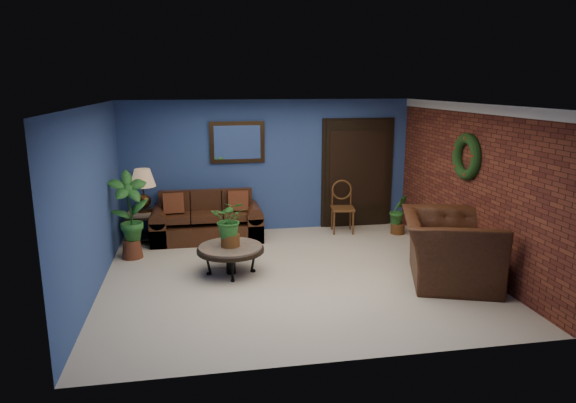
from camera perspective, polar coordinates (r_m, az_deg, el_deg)
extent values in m
plane|color=#BEB09D|center=(7.74, 0.60, -8.12)|extent=(5.50, 5.50, 0.00)
cube|color=navy|center=(9.81, -2.12, 3.96)|extent=(5.50, 0.04, 2.50)
cube|color=navy|center=(7.39, -20.83, 0.13)|extent=(0.04, 5.00, 2.50)
cube|color=maroon|center=(8.34, 19.54, 1.61)|extent=(0.04, 5.00, 2.50)
cube|color=silver|center=(7.22, 0.65, 10.72)|extent=(5.50, 5.00, 0.02)
cube|color=white|center=(8.19, 19.98, 9.73)|extent=(0.03, 5.00, 0.14)
cube|color=#3E2713|center=(9.64, -5.67, 6.57)|extent=(1.02, 0.06, 0.77)
cube|color=black|center=(10.20, 7.71, 3.06)|extent=(1.44, 0.06, 2.18)
torus|color=black|center=(8.28, 19.24, 4.73)|extent=(0.16, 0.72, 0.72)
cube|color=#442113|center=(9.46, -8.96, -3.28)|extent=(1.98, 0.86, 0.32)
cube|color=#442113|center=(9.68, -9.07, -1.08)|extent=(1.69, 0.23, 0.81)
cube|color=#442113|center=(9.34, -12.48, -1.73)|extent=(0.55, 0.59, 0.13)
cube|color=#442113|center=(9.33, -9.02, -1.59)|extent=(0.55, 0.59, 0.13)
cube|color=#442113|center=(9.36, -5.56, -1.45)|extent=(0.55, 0.59, 0.13)
cube|color=#442113|center=(9.47, -14.10, -3.11)|extent=(0.29, 0.86, 0.45)
cube|color=#442113|center=(9.49, -3.86, -2.70)|extent=(0.29, 0.86, 0.45)
cube|color=maroon|center=(9.32, -12.62, -0.20)|extent=(0.36, 0.11, 0.36)
cube|color=maroon|center=(9.33, -5.54, 0.08)|extent=(0.36, 0.11, 0.36)
cylinder|color=#4E4A44|center=(7.70, -6.41, -5.12)|extent=(0.94, 0.94, 0.05)
cylinder|color=black|center=(7.71, -6.40, -5.37)|extent=(1.00, 1.00, 0.05)
cylinder|color=black|center=(7.77, -6.37, -6.62)|extent=(0.14, 0.14, 0.38)
cube|color=#4E4A44|center=(9.46, -15.62, -1.22)|extent=(0.59, 0.59, 0.05)
cube|color=black|center=(9.47, -15.61, -1.45)|extent=(0.62, 0.62, 0.04)
cube|color=black|center=(9.57, -15.47, -3.68)|extent=(0.53, 0.53, 0.03)
cylinder|color=black|center=(9.32, -17.17, -3.26)|extent=(0.03, 0.03, 0.54)
cylinder|color=black|center=(9.27, -14.13, -3.16)|extent=(0.03, 0.03, 0.54)
cylinder|color=black|center=(9.79, -16.84, -2.47)|extent=(0.03, 0.03, 0.54)
cylinder|color=black|center=(9.74, -13.95, -2.36)|extent=(0.03, 0.03, 0.54)
cylinder|color=#3E2713|center=(9.44, -15.64, -0.91)|extent=(0.27, 0.27, 0.06)
sphere|color=#3E2713|center=(9.42, -15.69, -0.12)|extent=(0.24, 0.24, 0.24)
cylinder|color=#3E2713|center=(9.37, -15.76, 1.06)|extent=(0.03, 0.03, 0.31)
cone|color=tan|center=(9.33, -15.85, 2.39)|extent=(0.44, 0.44, 0.31)
cube|color=brown|center=(9.81, 6.09, -0.79)|extent=(0.48, 0.48, 0.04)
torus|color=brown|center=(9.92, 5.99, 1.31)|extent=(0.40, 0.10, 0.40)
cylinder|color=brown|center=(9.67, 5.15, -2.44)|extent=(0.03, 0.03, 0.44)
cylinder|color=brown|center=(9.72, 7.25, -2.42)|extent=(0.03, 0.03, 0.44)
cylinder|color=brown|center=(10.02, 4.91, -1.90)|extent=(0.03, 0.03, 0.44)
cylinder|color=brown|center=(10.07, 6.94, -1.88)|extent=(0.03, 0.03, 0.44)
imported|color=#442113|center=(7.71, 17.47, -5.01)|extent=(1.72, 1.83, 0.97)
cylinder|color=brown|center=(7.66, -6.43, -4.30)|extent=(0.28, 0.28, 0.18)
imported|color=#1B5620|center=(7.57, -6.49, -1.97)|extent=(0.59, 0.54, 0.57)
cylinder|color=brown|center=(9.97, 12.07, -2.95)|extent=(0.26, 0.26, 0.20)
imported|color=#1B5620|center=(9.88, 12.17, -0.97)|extent=(0.37, 0.31, 0.61)
cylinder|color=brown|center=(8.78, -16.92, -5.06)|extent=(0.34, 0.34, 0.30)
imported|color=#1B5620|center=(8.60, -17.22, -0.67)|extent=(0.72, 0.59, 1.18)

